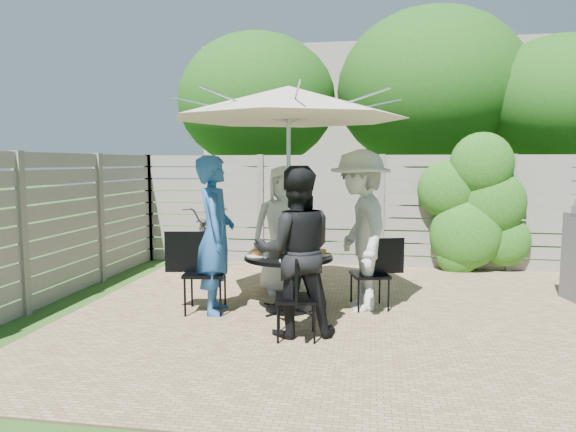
% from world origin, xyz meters
% --- Properties ---
extents(backyard_envelope, '(60.00, 60.00, 5.00)m').
position_xyz_m(backyard_envelope, '(0.09, 10.29, 2.61)').
color(backyard_envelope, '#2A5019').
rests_on(backyard_envelope, ground).
extents(patio_table, '(1.21, 1.21, 0.66)m').
position_xyz_m(patio_table, '(-1.09, 0.29, 0.46)').
color(patio_table, black).
rests_on(patio_table, ground).
extents(umbrella, '(3.19, 3.19, 2.56)m').
position_xyz_m(umbrella, '(-1.09, 0.29, 2.38)').
color(umbrella, silver).
rests_on(umbrella, ground).
extents(chair_back, '(0.54, 0.67, 0.87)m').
position_xyz_m(chair_back, '(-1.32, 1.23, 0.26)').
color(chair_back, black).
rests_on(chair_back, ground).
extents(person_back, '(0.92, 0.71, 1.68)m').
position_xyz_m(person_back, '(-1.28, 1.09, 0.84)').
color(person_back, silver).
rests_on(person_back, ground).
extents(chair_left, '(0.71, 0.52, 0.94)m').
position_xyz_m(chair_left, '(-2.03, 0.06, 0.28)').
color(chair_left, black).
rests_on(chair_left, ground).
extents(person_left, '(0.57, 0.74, 1.80)m').
position_xyz_m(person_left, '(-1.89, 0.09, 0.90)').
color(person_left, '#23549A').
rests_on(person_left, ground).
extents(chair_front, '(0.45, 0.62, 0.83)m').
position_xyz_m(chair_front, '(-0.86, -0.65, 0.25)').
color(chair_front, black).
rests_on(chair_front, ground).
extents(person_front, '(0.95, 0.82, 1.69)m').
position_xyz_m(person_front, '(-0.89, -0.52, 0.85)').
color(person_front, black).
rests_on(person_front, ground).
extents(chair_right, '(0.64, 0.50, 0.84)m').
position_xyz_m(chair_right, '(-0.15, 0.52, 0.25)').
color(chair_right, black).
rests_on(chair_right, ground).
extents(person_right, '(0.96, 1.34, 1.87)m').
position_xyz_m(person_right, '(-0.28, 0.48, 0.93)').
color(person_right, '#B7B9B4').
rests_on(person_right, ground).
extents(plate_back, '(0.26, 0.26, 0.06)m').
position_xyz_m(plate_back, '(-1.17, 0.64, 0.68)').
color(plate_back, white).
rests_on(plate_back, patio_table).
extents(plate_left, '(0.26, 0.26, 0.06)m').
position_xyz_m(plate_left, '(-1.44, 0.20, 0.68)').
color(plate_left, white).
rests_on(plate_left, patio_table).
extents(plate_front, '(0.26, 0.26, 0.06)m').
position_xyz_m(plate_front, '(-1.00, -0.06, 0.68)').
color(plate_front, white).
rests_on(plate_front, patio_table).
extents(plate_right, '(0.26, 0.26, 0.06)m').
position_xyz_m(plate_right, '(-0.74, 0.37, 0.68)').
color(plate_right, white).
rests_on(plate_right, patio_table).
extents(plate_extra, '(0.24, 0.24, 0.06)m').
position_xyz_m(plate_extra, '(-0.84, 0.04, 0.68)').
color(plate_extra, white).
rests_on(plate_extra, patio_table).
extents(glass_left, '(0.07, 0.07, 0.14)m').
position_xyz_m(glass_left, '(-1.31, 0.13, 0.73)').
color(glass_left, silver).
rests_on(glass_left, patio_table).
extents(glass_front, '(0.07, 0.07, 0.14)m').
position_xyz_m(glass_front, '(-0.92, 0.06, 0.73)').
color(glass_front, silver).
rests_on(glass_front, patio_table).
extents(glass_right, '(0.07, 0.07, 0.14)m').
position_xyz_m(glass_right, '(-0.86, 0.45, 0.73)').
color(glass_right, silver).
rests_on(glass_right, patio_table).
extents(syrup_jug, '(0.09, 0.09, 0.16)m').
position_xyz_m(syrup_jug, '(-1.16, 0.32, 0.74)').
color(syrup_jug, '#59280C').
rests_on(syrup_jug, patio_table).
extents(coffee_cup, '(0.08, 0.08, 0.12)m').
position_xyz_m(coffee_cup, '(-1.04, 0.53, 0.72)').
color(coffee_cup, '#C6B293').
rests_on(coffee_cup, patio_table).
extents(bicycle, '(1.31, 2.08, 1.03)m').
position_xyz_m(bicycle, '(-2.87, 2.60, 0.52)').
color(bicycle, '#333338').
rests_on(bicycle, ground).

